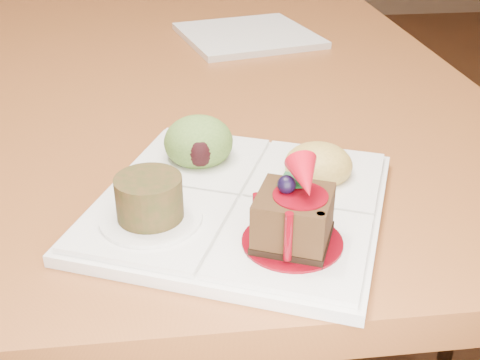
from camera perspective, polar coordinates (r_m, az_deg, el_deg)
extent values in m
plane|color=#5B311A|center=(1.64, -6.26, -11.95)|extent=(6.00, 6.00, 0.00)
cube|color=brown|center=(1.29, -8.03, 13.32)|extent=(1.00, 1.80, 0.04)
cylinder|color=brown|center=(2.25, -18.64, 8.95)|extent=(0.06, 0.06, 0.71)
cylinder|color=brown|center=(2.24, 4.22, 10.30)|extent=(0.06, 0.06, 0.71)
cylinder|color=#301E10|center=(1.68, -21.10, -4.77)|extent=(0.03, 0.03, 0.39)
cylinder|color=#301E10|center=(1.45, 20.05, -10.10)|extent=(0.03, 0.03, 0.40)
cube|color=white|center=(0.61, 0.00, -2.38)|extent=(0.37, 0.37, 0.01)
cube|color=white|center=(0.54, 4.96, -6.20)|extent=(0.17, 0.17, 0.01)
cube|color=white|center=(0.57, -8.40, -4.00)|extent=(0.17, 0.17, 0.01)
cube|color=white|center=(0.68, -3.90, 1.95)|extent=(0.17, 0.17, 0.01)
cube|color=white|center=(0.65, 7.37, 0.44)|extent=(0.17, 0.17, 0.01)
cylinder|color=#67030D|center=(0.54, 4.98, -5.83)|extent=(0.09, 0.09, 0.00)
cube|color=black|center=(0.53, 4.99, -5.56)|extent=(0.08, 0.08, 0.01)
cube|color=#35210E|center=(0.52, 5.11, -3.33)|extent=(0.08, 0.08, 0.04)
cylinder|color=#67030D|center=(0.51, 5.21, -1.32)|extent=(0.05, 0.05, 0.00)
sphere|color=black|center=(0.51, 4.44, -0.42)|extent=(0.02, 0.02, 0.02)
cone|color=#B00B1B|center=(0.50, 6.18, 0.20)|extent=(0.03, 0.05, 0.04)
cube|color=#0F3F19|center=(0.52, 5.31, -0.04)|extent=(0.01, 0.02, 0.01)
cube|color=#0F3F19|center=(0.52, 4.45, 0.02)|extent=(0.02, 0.02, 0.01)
cylinder|color=#67030D|center=(0.49, 4.60, -5.37)|extent=(0.01, 0.01, 0.05)
cylinder|color=#67030D|center=(0.50, 7.52, -5.15)|extent=(0.01, 0.01, 0.04)
cylinder|color=#67030D|center=(0.52, 1.55, -3.18)|extent=(0.01, 0.01, 0.04)
cylinder|color=white|center=(0.57, -8.44, -3.58)|extent=(0.10, 0.10, 0.00)
cylinder|color=#4A2B15|center=(0.56, -8.60, -1.65)|extent=(0.06, 0.06, 0.04)
cylinder|color=#4D2E10|center=(0.55, -8.71, -0.36)|extent=(0.05, 0.05, 0.00)
ellipsoid|color=olive|center=(0.67, -3.96, 3.62)|extent=(0.08, 0.08, 0.06)
ellipsoid|color=black|center=(0.65, -3.83, 2.68)|extent=(0.04, 0.03, 0.03)
ellipsoid|color=gold|center=(0.65, 7.44, 1.45)|extent=(0.07, 0.07, 0.04)
cube|color=red|center=(0.65, 8.40, 2.18)|extent=(0.02, 0.02, 0.02)
cube|color=#417619|center=(0.65, 6.89, 2.14)|extent=(0.02, 0.02, 0.02)
cube|color=red|center=(0.64, 6.45, 1.63)|extent=(0.02, 0.02, 0.02)
cube|color=#417619|center=(0.63, 8.29, 1.04)|extent=(0.02, 0.02, 0.02)
cube|color=white|center=(1.19, 0.73, 13.56)|extent=(0.29, 0.29, 0.01)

